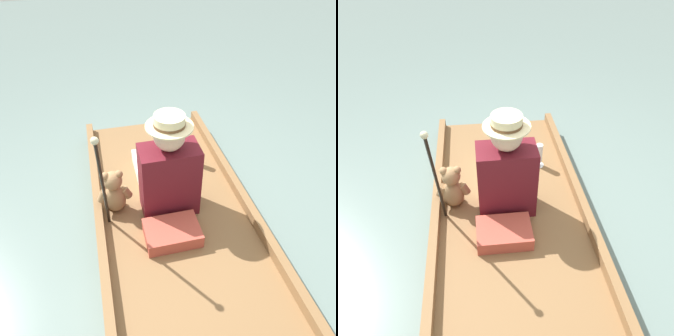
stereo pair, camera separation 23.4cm
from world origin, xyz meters
The scene contains 7 objects.
ground_plane centered at (0.00, 0.00, 0.00)m, with size 16.00×16.00×0.00m, color slate.
punt_boat centered at (0.00, 0.00, 0.08)m, with size 1.18×2.44×0.22m.
seat_cushion centered at (-0.07, -0.33, 0.19)m, with size 0.38×0.27×0.10m.
seated_person centered at (-0.02, 0.06, 0.43)m, with size 0.42×0.83×0.82m.
teddy_bear centered at (-0.42, 0.04, 0.32)m, with size 0.27×0.16×0.38m.
wine_glass centered at (0.32, 0.46, 0.26)m, with size 0.10×0.10×0.23m.
walking_cane centered at (-0.49, -0.22, 0.67)m, with size 0.04×0.30×0.93m.
Camera 2 is at (-0.22, -1.80, 2.00)m, focal length 35.00 mm.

